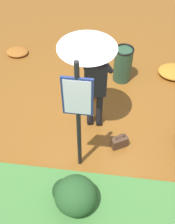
# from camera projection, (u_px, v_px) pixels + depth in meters

# --- Properties ---
(ground_plane) EXTENTS (18.00, 18.00, 0.00)m
(ground_plane) POSITION_uv_depth(u_px,v_px,m) (95.00, 126.00, 5.90)
(ground_plane) COLOR brown
(person_with_umbrella) EXTENTS (0.96, 0.96, 2.04)m
(person_with_umbrella) POSITION_uv_depth(u_px,v_px,m) (91.00, 62.00, 4.79)
(person_with_umbrella) COLOR black
(person_with_umbrella) RESTS_ON ground_plane
(info_sign_post) EXTENTS (0.44, 0.07, 2.30)m
(info_sign_post) POSITION_uv_depth(u_px,v_px,m) (78.00, 109.00, 4.26)
(info_sign_post) COLOR black
(info_sign_post) RESTS_ON ground_plane
(handbag) EXTENTS (0.33, 0.27, 0.37)m
(handbag) POSITION_uv_depth(u_px,v_px,m) (119.00, 142.00, 5.49)
(handbag) COLOR #4C3323
(handbag) RESTS_ON ground_plane
(trash_bin) EXTENTS (0.42, 0.42, 0.83)m
(trash_bin) POSITION_uv_depth(u_px,v_px,m) (123.00, 64.00, 6.52)
(trash_bin) COLOR #2D5138
(trash_bin) RESTS_ON ground_plane
(shrub_cluster) EXTENTS (0.73, 0.66, 0.60)m
(shrub_cluster) POSITION_uv_depth(u_px,v_px,m) (74.00, 194.00, 4.63)
(shrub_cluster) COLOR #285628
(shrub_cluster) RESTS_ON ground_plane
(leaf_pile_near_person) EXTENTS (0.74, 0.59, 0.16)m
(leaf_pile_near_person) POSITION_uv_depth(u_px,v_px,m) (86.00, 88.00, 6.51)
(leaf_pile_near_person) COLOR #B74C1E
(leaf_pile_near_person) RESTS_ON ground_plane
(leaf_pile_by_bench) EXTENTS (0.76, 0.60, 0.17)m
(leaf_pile_by_bench) POSITION_uv_depth(u_px,v_px,m) (174.00, 72.00, 6.86)
(leaf_pile_by_bench) COLOR #C68428
(leaf_pile_by_bench) RESTS_ON ground_plane
(leaf_pile_far_path) EXTENTS (0.55, 0.44, 0.12)m
(leaf_pile_far_path) POSITION_uv_depth(u_px,v_px,m) (17.00, 52.00, 7.40)
(leaf_pile_far_path) COLOR #A86023
(leaf_pile_far_path) RESTS_ON ground_plane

